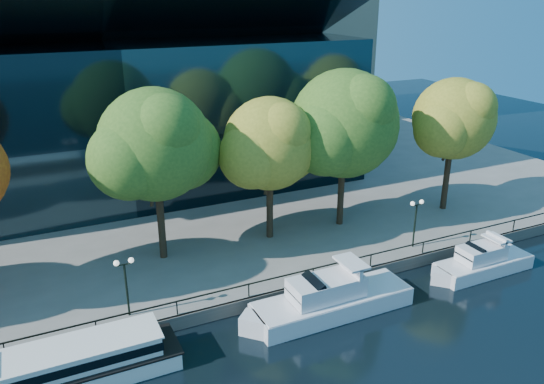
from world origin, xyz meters
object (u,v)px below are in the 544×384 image
cruiser_near (326,300)px  tree_4 (347,126)px  lamp_1 (125,274)px  tree_2 (158,147)px  cruiser_far (480,262)px  lamp_2 (416,213)px  tree_5 (455,121)px  tour_boat (48,370)px  tree_3 (272,146)px

cruiser_near → tree_4: (7.82, 10.44, 8.81)m
lamp_1 → tree_2: bearing=58.5°
cruiser_near → tree_2: tree_2 is taller
tree_2 → lamp_1: bearing=-121.5°
cruiser_far → tree_2: 25.99m
lamp_2 → lamp_1: bearing=180.0°
tree_5 → tour_boat: bearing=-166.0°
tour_boat → lamp_2: size_ratio=3.68×
tree_5 → lamp_1: 31.91m
cruiser_near → lamp_1: size_ratio=3.06×
tour_boat → cruiser_far: bearing=-1.0°
tour_boat → cruiser_near: 17.40m
tree_2 → tree_3: 9.11m
cruiser_near → tree_4: tree_4 is taller
cruiser_near → tree_5: bearing=26.4°
tree_4 → tree_3: bearing=178.0°
tree_3 → lamp_1: size_ratio=2.95×
tree_3 → cruiser_near: bearing=-95.3°
tour_boat → cruiser_far: 31.01m
cruiser_far → tree_5: (5.09, 9.54, 8.61)m
tree_2 → tree_5: tree_2 is taller
cruiser_far → tree_3: (-12.62, 10.95, 8.04)m
tree_4 → cruiser_far: bearing=-61.6°
tree_4 → lamp_2: 9.17m
cruiser_far → lamp_1: bearing=170.6°
tree_3 → lamp_2: bearing=-34.8°
cruiser_far → tree_5: 13.82m
cruiser_far → tree_3: bearing=139.1°
tree_2 → tree_5: 26.82m
cruiser_far → lamp_2: size_ratio=2.26×
cruiser_near → tree_3: bearing=84.7°
tree_5 → tree_3: bearing=175.5°
lamp_1 → cruiser_near: bearing=-18.1°
tree_2 → tree_5: size_ratio=1.07×
cruiser_far → lamp_1: lamp_1 is taller
tree_4 → lamp_2: bearing=-66.9°
tour_boat → tree_5: bearing=14.0°
cruiser_near → tree_2: 16.18m
tree_5 → lamp_1: size_ratio=3.08×
tour_boat → tree_4: tree_4 is taller
tree_2 → lamp_2: (18.63, -6.88, -5.95)m
cruiser_far → tree_3: 18.54m
tour_boat → tree_5: tree_5 is taller
cruiser_near → cruiser_far: 13.61m
tree_3 → lamp_1: 15.67m
tour_boat → cruiser_far: size_ratio=1.63×
tree_2 → lamp_2: bearing=-20.3°
tree_3 → lamp_1: bearing=-153.4°
cruiser_far → tree_2: bearing=152.7°
cruiser_far → lamp_1: (-25.89, 4.29, 3.04)m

